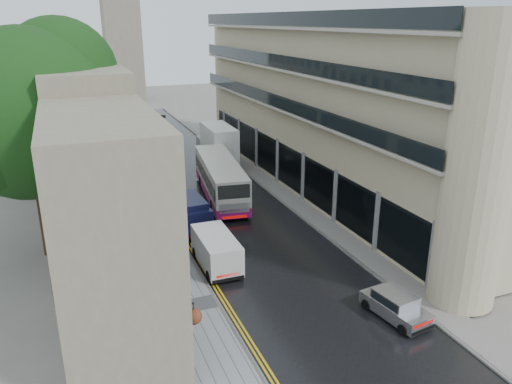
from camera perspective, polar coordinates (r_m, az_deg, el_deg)
road at (r=41.71m, az=-5.24°, el=-0.02°), size 9.00×85.00×0.02m
left_sidewalk at (r=40.59m, az=-13.19°, el=-0.94°), size 2.70×85.00×0.12m
right_sidewalk at (r=43.40m, az=1.61°, el=0.89°), size 1.80×85.00×0.12m
old_shop_row at (r=41.17m, az=-19.34°, el=7.37°), size 4.50×56.00×12.00m
modern_block at (r=42.60m, az=8.68°, el=9.95°), size 8.00×40.00×14.00m
tree_near at (r=31.22m, az=-24.15°, el=5.08°), size 10.56×10.56×13.89m
tree_far at (r=44.09m, az=-23.16°, el=7.93°), size 9.24×9.24×12.46m
cream_bus at (r=36.89m, az=-5.04°, el=-0.08°), size 3.98×11.39×3.04m
white_lorry at (r=46.81m, az=-5.16°, el=4.74°), size 2.56×7.88×4.10m
silver_hatchback at (r=24.25m, az=16.57°, el=-14.04°), size 2.04×3.70×1.32m
white_van at (r=27.42m, az=-5.40°, el=-8.32°), size 1.96×4.48×2.02m
navy_van at (r=32.48m, az=-8.30°, el=-3.51°), size 2.11×4.87×2.44m
pedestrian at (r=34.80m, az=-12.64°, el=-2.72°), size 0.72×0.60×1.68m
lamp_post_near at (r=32.13m, az=-11.37°, el=1.52°), size 0.90×0.55×8.00m
lamp_post_far at (r=47.58m, az=-14.60°, el=7.57°), size 1.02×0.57×8.96m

